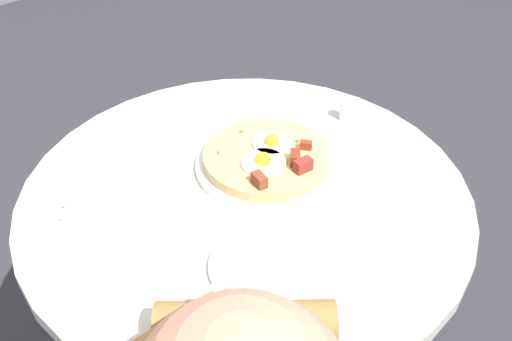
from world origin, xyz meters
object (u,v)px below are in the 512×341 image
(bread_plate, at_px, (263,266))
(knife, at_px, (111,212))
(breakfast_pizza, at_px, (267,157))
(fork, at_px, (112,199))
(pizza_plate, at_px, (266,164))
(water_glass, at_px, (230,328))
(dining_table, at_px, (246,256))
(salt_shaker, at_px, (346,110))

(bread_plate, height_order, knife, bread_plate)
(breakfast_pizza, xyz_separation_m, fork, (0.11, 0.29, -0.02))
(pizza_plate, distance_m, knife, 0.32)
(breakfast_pizza, distance_m, water_glass, 0.44)
(dining_table, relative_size, bread_plate, 4.80)
(breakfast_pizza, relative_size, knife, 1.39)
(breakfast_pizza, relative_size, bread_plate, 1.40)
(dining_table, relative_size, salt_shaker, 18.72)
(breakfast_pizza, height_order, bread_plate, breakfast_pizza)
(pizza_plate, distance_m, breakfast_pizza, 0.02)
(salt_shaker, bearing_deg, fork, 79.89)
(salt_shaker, bearing_deg, knife, 83.32)
(water_glass, bearing_deg, fork, -5.96)
(bread_plate, xyz_separation_m, fork, (0.31, 0.10, 0.00))
(dining_table, xyz_separation_m, bread_plate, (-0.17, 0.11, 0.18))
(bread_plate, bearing_deg, dining_table, -31.97)
(fork, height_order, salt_shaker, salt_shaker)
(bread_plate, xyz_separation_m, knife, (0.28, 0.12, 0.00))
(fork, distance_m, salt_shaker, 0.54)
(pizza_plate, height_order, water_glass, water_glass)
(dining_table, relative_size, breakfast_pizza, 3.43)
(salt_shaker, bearing_deg, pizza_plate, 93.10)
(pizza_plate, height_order, fork, pizza_plate)
(knife, height_order, water_glass, water_glass)
(pizza_plate, height_order, breakfast_pizza, breakfast_pizza)
(fork, distance_m, knife, 0.04)
(dining_table, distance_m, bread_plate, 0.27)
(breakfast_pizza, bearing_deg, fork, 68.77)
(breakfast_pizza, xyz_separation_m, salt_shaker, (0.02, -0.25, -0.00))
(fork, bearing_deg, bread_plate, 140.50)
(water_glass, bearing_deg, bread_plate, -56.68)
(pizza_plate, xyz_separation_m, salt_shaker, (0.01, -0.25, 0.02))
(breakfast_pizza, distance_m, fork, 0.31)
(breakfast_pizza, xyz_separation_m, bread_plate, (-0.20, 0.19, -0.02))
(water_glass, bearing_deg, breakfast_pizza, -48.49)
(water_glass, relative_size, salt_shaker, 2.73)
(breakfast_pizza, relative_size, fork, 1.39)
(bread_plate, relative_size, salt_shaker, 3.90)
(knife, distance_m, salt_shaker, 0.56)
(breakfast_pizza, relative_size, salt_shaker, 5.46)
(dining_table, relative_size, knife, 4.76)
(bread_plate, relative_size, fork, 0.99)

